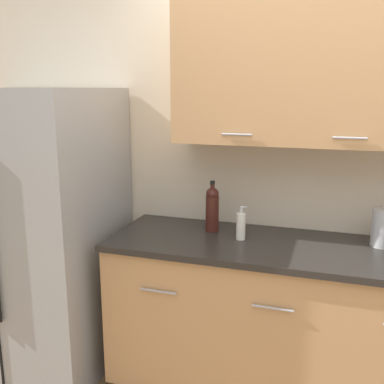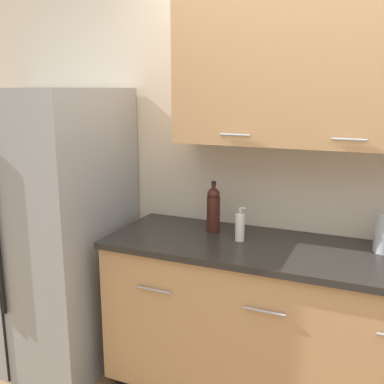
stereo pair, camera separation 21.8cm
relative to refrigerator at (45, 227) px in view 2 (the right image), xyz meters
The scene contains 5 objects.
wall_back 1.91m from the refrigerator, 12.13° to the left, with size 10.00×0.39×2.60m.
counter_unit 1.84m from the refrigerator, ahead, with size 2.48×0.64×0.92m.
refrigerator is the anchor object (origin of this frame).
wine_bottle 1.11m from the refrigerator, 10.42° to the left, with size 0.08×0.08×0.30m.
soap_dispenser 1.28m from the refrigerator, ahead, with size 0.06×0.05×0.19m.
Camera 2 is at (0.17, -1.39, 1.73)m, focal length 42.00 mm.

